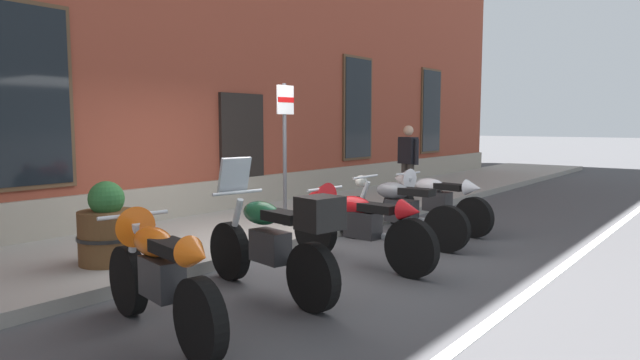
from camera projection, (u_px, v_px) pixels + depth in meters
name	position (u px, v px, depth m)	size (l,w,h in m)	color
ground_plane	(282.00, 253.00, 7.48)	(140.00, 140.00, 0.00)	#424244
sidewalk	(213.00, 235.00, 8.33)	(33.53, 2.80, 0.14)	gray
lane_stripe	(522.00, 298.00, 5.52)	(33.53, 0.12, 0.01)	silver
motorcycle_orange_sport	(156.00, 268.00, 4.55)	(0.69, 1.97, 1.02)	black
motorcycle_green_touring	(274.00, 241.00, 5.53)	(0.76, 2.05, 1.38)	black
motorcycle_red_sport	(355.00, 221.00, 6.79)	(0.62, 2.19, 0.98)	black
motorcycle_grey_naked	(397.00, 212.00, 7.91)	(0.62, 2.13, 0.97)	black
motorcycle_white_sport	(431.00, 197.00, 8.97)	(0.63, 2.05, 0.98)	black
pedestrian_dark_jacket	(408.00, 159.00, 11.46)	(0.31, 0.57, 1.55)	#38332D
parking_sign	(285.00, 134.00, 8.55)	(0.36, 0.07, 2.20)	#4C4C51
barrel_planter	(108.00, 230.00, 6.32)	(0.68, 0.68, 0.95)	brown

